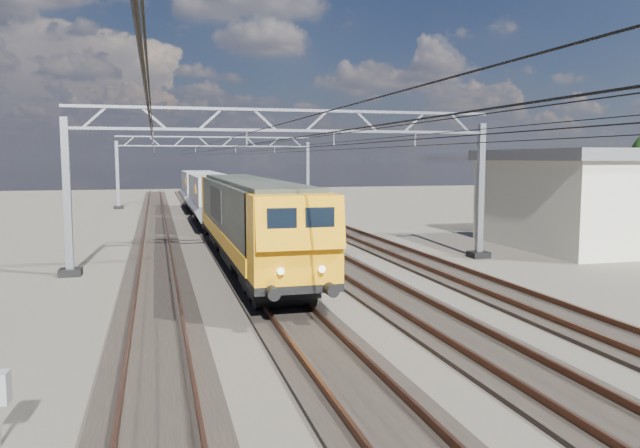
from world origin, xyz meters
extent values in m
plane|color=#2A2620|center=(0.00, 0.00, 0.00)|extent=(160.00, 160.00, 0.00)
cube|color=black|center=(-6.00, 0.00, 0.06)|extent=(2.60, 140.00, 0.12)
cube|color=#512F20|center=(-6.72, 0.00, 0.22)|extent=(0.08, 140.00, 0.16)
cube|color=#512F20|center=(-5.28, 0.00, 0.22)|extent=(0.08, 140.00, 0.16)
cube|color=black|center=(-2.00, 0.00, 0.06)|extent=(2.60, 140.00, 0.12)
cube|color=#512F20|center=(-2.72, 0.00, 0.22)|extent=(0.08, 140.00, 0.16)
cube|color=#512F20|center=(-1.28, 0.00, 0.22)|extent=(0.08, 140.00, 0.16)
cube|color=black|center=(2.00, 0.00, 0.06)|extent=(2.60, 140.00, 0.12)
cube|color=#512F20|center=(1.28, 0.00, 0.22)|extent=(0.08, 140.00, 0.16)
cube|color=#512F20|center=(2.72, 0.00, 0.22)|extent=(0.08, 140.00, 0.16)
cube|color=black|center=(6.00, 0.00, 0.06)|extent=(2.60, 140.00, 0.12)
cube|color=#512F20|center=(5.28, 0.00, 0.22)|extent=(0.08, 140.00, 0.16)
cube|color=#512F20|center=(6.72, 0.00, 0.22)|extent=(0.08, 140.00, 0.16)
cube|color=gray|center=(-9.50, 4.00, 3.30)|extent=(0.30, 0.30, 6.60)
cube|color=gray|center=(9.50, 4.00, 3.30)|extent=(0.30, 0.30, 6.60)
cube|color=black|center=(-9.50, 4.00, 0.15)|extent=(0.90, 0.90, 0.30)
cube|color=black|center=(9.50, 4.00, 0.15)|extent=(0.90, 0.90, 0.30)
cube|color=gray|center=(0.00, 4.00, 7.05)|extent=(19.30, 0.18, 0.12)
cube|color=gray|center=(0.00, 4.00, 6.15)|extent=(19.30, 0.18, 0.12)
cube|color=gray|center=(-8.31, 4.00, 6.60)|extent=(1.03, 0.10, 0.94)
cube|color=gray|center=(-5.94, 4.00, 6.60)|extent=(1.03, 0.10, 0.94)
cube|color=gray|center=(-3.56, 4.00, 6.60)|extent=(1.03, 0.10, 0.94)
cube|color=gray|center=(-1.19, 4.00, 6.60)|extent=(1.03, 0.10, 0.94)
cube|color=gray|center=(1.19, 4.00, 6.60)|extent=(1.03, 0.10, 0.94)
cube|color=gray|center=(3.56, 4.00, 6.60)|extent=(1.03, 0.10, 0.94)
cube|color=gray|center=(5.94, 4.00, 6.60)|extent=(1.03, 0.10, 0.94)
cube|color=gray|center=(8.31, 4.00, 6.60)|extent=(1.03, 0.10, 0.94)
cube|color=gray|center=(-6.00, 4.00, 5.82)|extent=(0.06, 0.06, 0.65)
cube|color=gray|center=(-2.00, 4.00, 5.82)|extent=(0.06, 0.06, 0.65)
cube|color=gray|center=(2.00, 4.00, 5.82)|extent=(0.06, 0.06, 0.65)
cube|color=gray|center=(6.00, 4.00, 5.82)|extent=(0.06, 0.06, 0.65)
cube|color=gray|center=(-9.50, 40.00, 3.30)|extent=(0.30, 0.30, 6.60)
cube|color=gray|center=(9.50, 40.00, 3.30)|extent=(0.30, 0.30, 6.60)
cube|color=black|center=(-9.50, 40.00, 0.15)|extent=(0.90, 0.90, 0.30)
cube|color=black|center=(9.50, 40.00, 0.15)|extent=(0.90, 0.90, 0.30)
cube|color=gray|center=(0.00, 40.00, 7.05)|extent=(19.30, 0.18, 0.12)
cube|color=gray|center=(0.00, 40.00, 6.15)|extent=(19.30, 0.18, 0.12)
cube|color=gray|center=(-8.31, 40.00, 6.60)|extent=(1.03, 0.10, 0.94)
cube|color=gray|center=(-5.94, 40.00, 6.60)|extent=(1.03, 0.10, 0.94)
cube|color=gray|center=(-3.56, 40.00, 6.60)|extent=(1.03, 0.10, 0.94)
cube|color=gray|center=(-1.19, 40.00, 6.60)|extent=(1.03, 0.10, 0.94)
cube|color=gray|center=(1.19, 40.00, 6.60)|extent=(1.03, 0.10, 0.94)
cube|color=gray|center=(3.56, 40.00, 6.60)|extent=(1.03, 0.10, 0.94)
cube|color=gray|center=(5.94, 40.00, 6.60)|extent=(1.03, 0.10, 0.94)
cube|color=gray|center=(8.31, 40.00, 6.60)|extent=(1.03, 0.10, 0.94)
cube|color=gray|center=(-6.00, 40.00, 5.82)|extent=(0.06, 0.06, 0.65)
cube|color=gray|center=(-2.00, 40.00, 5.82)|extent=(0.06, 0.06, 0.65)
cube|color=gray|center=(2.00, 40.00, 5.82)|extent=(0.06, 0.06, 0.65)
cube|color=gray|center=(6.00, 40.00, 5.82)|extent=(0.06, 0.06, 0.65)
cylinder|color=black|center=(-6.00, 8.00, 5.50)|extent=(0.03, 140.00, 0.03)
cylinder|color=black|center=(-6.00, 8.00, 6.00)|extent=(0.03, 140.00, 0.03)
cylinder|color=black|center=(-2.00, 8.00, 5.50)|extent=(0.03, 140.00, 0.03)
cylinder|color=black|center=(-2.00, 8.00, 6.00)|extent=(0.03, 140.00, 0.03)
cylinder|color=black|center=(2.00, 8.00, 5.50)|extent=(0.03, 140.00, 0.03)
cylinder|color=black|center=(2.00, 8.00, 6.00)|extent=(0.03, 140.00, 0.03)
cylinder|color=black|center=(6.00, 8.00, 5.50)|extent=(0.03, 140.00, 0.03)
cylinder|color=black|center=(6.00, 8.00, 6.00)|extent=(0.03, 140.00, 0.03)
cube|color=black|center=(-2.00, -2.92, 0.75)|extent=(2.20, 3.60, 0.60)
cube|color=black|center=(-2.00, 10.08, 0.75)|extent=(2.20, 3.60, 0.60)
cube|color=black|center=(-2.00, 3.58, 1.13)|extent=(2.65, 20.00, 0.25)
cube|color=black|center=(-2.00, 3.58, 0.75)|extent=(2.20, 4.50, 0.75)
cube|color=#2A3028|center=(-2.00, 3.58, 2.55)|extent=(2.65, 17.00, 2.60)
cube|color=orange|center=(-3.34, 3.58, 1.55)|extent=(0.04, 17.00, 0.60)
cube|color=orange|center=(-0.66, 3.58, 1.55)|extent=(0.04, 17.00, 0.60)
cube|color=black|center=(-3.35, 4.58, 2.90)|extent=(0.05, 5.00, 1.40)
cube|color=black|center=(-0.65, 4.58, 2.90)|extent=(0.05, 5.00, 1.40)
cube|color=#2A3028|center=(-2.00, 3.58, 3.92)|extent=(2.25, 18.00, 0.15)
cube|color=orange|center=(-2.00, -5.52, 2.55)|extent=(2.65, 1.80, 2.60)
cube|color=orange|center=(-2.00, -6.47, 3.05)|extent=(2.60, 0.46, 1.52)
cube|color=black|center=(-2.55, -6.57, 3.15)|extent=(0.85, 0.08, 0.75)
cube|color=black|center=(-1.45, -6.57, 3.15)|extent=(0.85, 0.08, 0.75)
cylinder|color=black|center=(-2.85, -6.72, 1.15)|extent=(0.36, 0.50, 0.36)
cylinder|color=black|center=(-1.15, -6.72, 1.15)|extent=(0.36, 0.50, 0.36)
cylinder|color=white|center=(-2.60, -6.62, 1.75)|extent=(0.20, 0.08, 0.20)
cylinder|color=white|center=(-1.40, -6.62, 1.75)|extent=(0.20, 0.08, 0.20)
cube|color=orange|center=(-2.00, 12.68, 2.55)|extent=(2.65, 1.80, 2.60)
cube|color=orange|center=(-2.00, 13.63, 3.05)|extent=(2.60, 0.46, 1.52)
cube|color=black|center=(-2.55, 13.73, 3.15)|extent=(0.85, 0.08, 0.75)
cube|color=black|center=(-1.45, 13.73, 3.15)|extent=(0.85, 0.08, 0.75)
cylinder|color=black|center=(-2.85, 13.88, 1.15)|extent=(0.36, 0.50, 0.36)
cylinder|color=black|center=(-1.15, 13.88, 1.15)|extent=(0.36, 0.50, 0.36)
cylinder|color=white|center=(-2.60, 13.78, 1.75)|extent=(0.20, 0.08, 0.20)
cylinder|color=white|center=(-1.40, 13.78, 1.75)|extent=(0.20, 0.08, 0.20)
cube|color=black|center=(-2.00, 16.78, 0.72)|extent=(2.20, 2.60, 0.55)
cube|color=black|center=(-2.00, 25.78, 0.72)|extent=(2.20, 2.60, 0.55)
cube|color=black|center=(-2.00, 21.28, 1.08)|extent=(2.40, 13.00, 0.20)
cube|color=gray|center=(-2.00, 21.28, 2.80)|extent=(2.80, 12.00, 1.80)
cube|color=#4B4E53|center=(-2.95, 21.28, 1.55)|extent=(1.48, 12.00, 1.36)
cube|color=#4B4E53|center=(-1.05, 21.28, 1.55)|extent=(1.48, 12.00, 1.36)
cube|color=orange|center=(-3.42, 18.28, 2.90)|extent=(0.04, 1.20, 0.50)
cube|color=black|center=(-2.00, 30.98, 0.72)|extent=(2.20, 2.60, 0.55)
cube|color=black|center=(-2.00, 39.98, 0.72)|extent=(2.20, 2.60, 0.55)
cube|color=black|center=(-2.00, 35.48, 1.08)|extent=(2.40, 13.00, 0.20)
cube|color=gray|center=(-2.00, 35.48, 2.80)|extent=(2.80, 12.00, 1.80)
cube|color=#4B4E53|center=(-2.95, 35.48, 1.55)|extent=(1.48, 12.00, 1.36)
cube|color=#4B4E53|center=(-1.05, 35.48, 1.55)|extent=(1.48, 12.00, 1.36)
cube|color=orange|center=(-3.42, 32.48, 2.90)|extent=(0.04, 1.20, 0.50)
camera|label=1|loc=(-5.94, -23.60, 4.90)|focal=35.00mm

